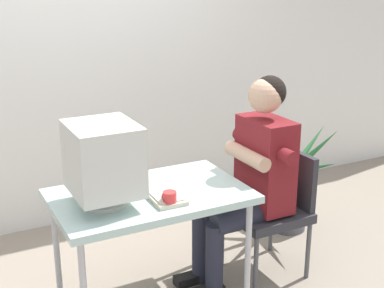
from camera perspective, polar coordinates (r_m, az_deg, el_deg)
wall_back at (r=4.23m, az=-8.59°, el=12.01°), size 8.00×0.10×3.00m
desk at (r=3.05m, az=-4.50°, el=-6.22°), size 1.10×0.69×0.73m
crt_monitor at (r=2.82m, az=-9.41°, el=-1.64°), size 0.35×0.39×0.45m
keyboard at (r=3.02m, az=-3.67°, el=-5.00°), size 0.18×0.47×0.03m
office_chair at (r=3.54m, az=8.78°, el=-6.38°), size 0.47×0.47×0.82m
person_seated at (r=3.35m, az=6.49°, el=-3.02°), size 0.70×0.59×1.33m
potted_plant at (r=4.15m, az=10.41°, el=-3.99°), size 0.83×0.86×0.87m
desk_mug at (r=2.84m, az=-2.44°, el=-5.89°), size 0.07×0.08×0.08m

